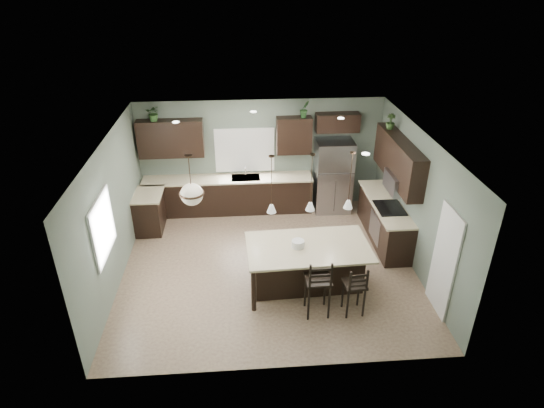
{
  "coord_description": "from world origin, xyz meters",
  "views": [
    {
      "loc": [
        -0.53,
        -7.84,
        5.64
      ],
      "look_at": [
        0.1,
        0.4,
        1.25
      ],
      "focal_mm": 30.0,
      "sensor_mm": 36.0,
      "label": 1
    }
  ],
  "objects_px": {
    "bar_stool_center": "(318,286)",
    "bar_stool_right": "(354,289)",
    "refrigerator": "(333,176)",
    "kitchen_island": "(307,266)",
    "serving_dish": "(298,244)",
    "plant_back_left": "(154,113)"
  },
  "relations": [
    {
      "from": "plant_back_left",
      "to": "refrigerator",
      "type": "bearing_deg",
      "value": -2.22
    },
    {
      "from": "serving_dish",
      "to": "plant_back_left",
      "type": "xyz_separation_m",
      "value": [
        -2.97,
        3.29,
        1.59
      ]
    },
    {
      "from": "kitchen_island",
      "to": "serving_dish",
      "type": "relative_size",
      "value": 9.68
    },
    {
      "from": "bar_stool_right",
      "to": "kitchen_island",
      "type": "bearing_deg",
      "value": 126.79
    },
    {
      "from": "bar_stool_center",
      "to": "refrigerator",
      "type": "bearing_deg",
      "value": 74.04
    },
    {
      "from": "serving_dish",
      "to": "bar_stool_center",
      "type": "relative_size",
      "value": 0.2
    },
    {
      "from": "kitchen_island",
      "to": "bar_stool_center",
      "type": "relative_size",
      "value": 1.93
    },
    {
      "from": "serving_dish",
      "to": "plant_back_left",
      "type": "bearing_deg",
      "value": 132.04
    },
    {
      "from": "refrigerator",
      "to": "kitchen_island",
      "type": "distance_m",
      "value": 3.34
    },
    {
      "from": "bar_stool_center",
      "to": "bar_stool_right",
      "type": "xyz_separation_m",
      "value": [
        0.65,
        -0.04,
        -0.09
      ]
    },
    {
      "from": "kitchen_island",
      "to": "plant_back_left",
      "type": "relative_size",
      "value": 6.16
    },
    {
      "from": "refrigerator",
      "to": "serving_dish",
      "type": "xyz_separation_m",
      "value": [
        -1.28,
        -3.13,
        0.07
      ]
    },
    {
      "from": "refrigerator",
      "to": "serving_dish",
      "type": "relative_size",
      "value": 7.71
    },
    {
      "from": "refrigerator",
      "to": "kitchen_island",
      "type": "bearing_deg",
      "value": -109.13
    },
    {
      "from": "serving_dish",
      "to": "bar_stool_right",
      "type": "height_order",
      "value": "serving_dish"
    },
    {
      "from": "serving_dish",
      "to": "bar_stool_center",
      "type": "xyz_separation_m",
      "value": [
        0.26,
        -0.77,
        -0.39
      ]
    },
    {
      "from": "refrigerator",
      "to": "bar_stool_center",
      "type": "distance_m",
      "value": 4.04
    },
    {
      "from": "refrigerator",
      "to": "kitchen_island",
      "type": "height_order",
      "value": "refrigerator"
    },
    {
      "from": "kitchen_island",
      "to": "bar_stool_right",
      "type": "bearing_deg",
      "value": -50.89
    },
    {
      "from": "kitchen_island",
      "to": "plant_back_left",
      "type": "bearing_deg",
      "value": 131.73
    },
    {
      "from": "serving_dish",
      "to": "bar_stool_center",
      "type": "height_order",
      "value": "bar_stool_center"
    },
    {
      "from": "kitchen_island",
      "to": "bar_stool_center",
      "type": "xyz_separation_m",
      "value": [
        0.06,
        -0.78,
        0.14
      ]
    }
  ]
}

